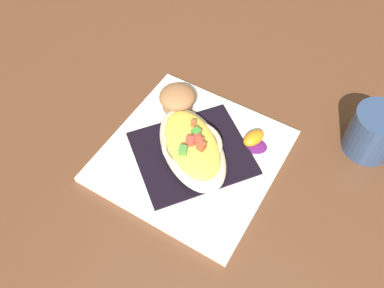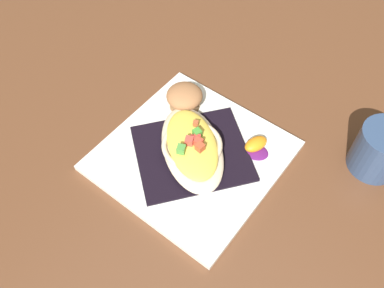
{
  "view_description": "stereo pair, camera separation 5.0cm",
  "coord_description": "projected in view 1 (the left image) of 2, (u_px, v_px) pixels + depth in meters",
  "views": [
    {
      "loc": [
        0.36,
        0.22,
        0.62
      ],
      "look_at": [
        0.0,
        0.0,
        0.04
      ],
      "focal_mm": 38.31,
      "sensor_mm": 36.0,
      "label": 1
    },
    {
      "loc": [
        0.33,
        0.26,
        0.62
      ],
      "look_at": [
        0.0,
        0.0,
        0.04
      ],
      "focal_mm": 38.31,
      "sensor_mm": 36.0,
      "label": 2
    }
  ],
  "objects": [
    {
      "name": "ground_plane",
      "position": [
        192.0,
        157.0,
        0.75
      ],
      "size": [
        2.6,
        2.6,
        0.0
      ],
      "primitive_type": "plane",
      "color": "brown"
    },
    {
      "name": "square_plate",
      "position": [
        192.0,
        156.0,
        0.74
      ],
      "size": [
        0.3,
        0.3,
        0.01
      ],
      "primitive_type": "cube",
      "rotation": [
        0.0,
        0.0,
        -0.0
      ],
      "color": "white",
      "rests_on": "ground_plane"
    },
    {
      "name": "orange_garnish",
      "position": [
        254.0,
        140.0,
        0.75
      ],
      "size": [
        0.06,
        0.06,
        0.02
      ],
      "color": "#5D1A66",
      "rests_on": "square_plate"
    },
    {
      "name": "muffin",
      "position": [
        177.0,
        99.0,
        0.79
      ],
      "size": [
        0.07,
        0.07,
        0.05
      ],
      "color": "#9B6D41",
      "rests_on": "square_plate"
    },
    {
      "name": "coffee_mug",
      "position": [
        373.0,
        133.0,
        0.73
      ],
      "size": [
        0.12,
        0.09,
        0.09
      ],
      "color": "navy",
      "rests_on": "ground_plane"
    },
    {
      "name": "gratin_dish",
      "position": [
        192.0,
        146.0,
        0.72
      ],
      "size": [
        0.2,
        0.22,
        0.05
      ],
      "color": "beige",
      "rests_on": "folded_napkin"
    },
    {
      "name": "folded_napkin",
      "position": [
        192.0,
        153.0,
        0.74
      ],
      "size": [
        0.26,
        0.26,
        0.01
      ],
      "primitive_type": "cube",
      "rotation": [
        0.0,
        0.0,
        0.91
      ],
      "color": "black",
      "rests_on": "square_plate"
    }
  ]
}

